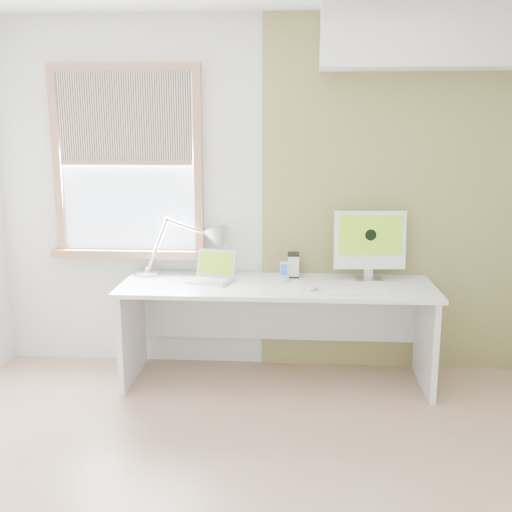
# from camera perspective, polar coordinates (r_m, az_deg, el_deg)

# --- Properties ---
(room) EXTENTS (4.04, 3.54, 2.64)m
(room) POSITION_cam_1_polar(r_m,az_deg,el_deg) (2.80, -1.44, 1.56)
(room) COLOR tan
(room) RESTS_ON ground
(accent_wall) EXTENTS (2.00, 0.02, 2.60)m
(accent_wall) POSITION_cam_1_polar(r_m,az_deg,el_deg) (4.57, 13.27, 5.31)
(accent_wall) COLOR olive
(accent_wall) RESTS_ON room
(soffit) EXTENTS (1.60, 0.40, 0.42)m
(soffit) POSITION_cam_1_polar(r_m,az_deg,el_deg) (4.45, 17.04, 19.15)
(soffit) COLOR white
(soffit) RESTS_ON room
(window) EXTENTS (1.20, 0.14, 1.42)m
(window) POSITION_cam_1_polar(r_m,az_deg,el_deg) (4.63, -12.01, 8.49)
(window) COLOR #95664A
(window) RESTS_ON room
(desk) EXTENTS (2.20, 0.70, 0.73)m
(desk) POSITION_cam_1_polar(r_m,az_deg,el_deg) (4.37, 1.99, -4.93)
(desk) COLOR silver
(desk) RESTS_ON room
(desk_lamp) EXTENTS (0.78, 0.35, 0.43)m
(desk_lamp) POSITION_cam_1_polar(r_m,az_deg,el_deg) (4.53, -4.81, 1.14)
(desk_lamp) COLOR silver
(desk_lamp) RESTS_ON desk
(laptop) EXTENTS (0.36, 0.32, 0.21)m
(laptop) POSITION_cam_1_polar(r_m,az_deg,el_deg) (4.36, -4.09, -1.64)
(laptop) COLOR silver
(laptop) RESTS_ON desk
(phone_dock) EXTENTS (0.08, 0.08, 0.14)m
(phone_dock) POSITION_cam_1_polar(r_m,az_deg,el_deg) (4.35, 2.65, -1.81)
(phone_dock) COLOR silver
(phone_dock) RESTS_ON desk
(external_drive) EXTENTS (0.09, 0.13, 0.17)m
(external_drive) POSITION_cam_1_polar(r_m,az_deg,el_deg) (4.47, 3.52, -0.84)
(external_drive) COLOR silver
(external_drive) RESTS_ON desk
(imac) EXTENTS (0.51, 0.18, 0.50)m
(imac) POSITION_cam_1_polar(r_m,az_deg,el_deg) (4.41, 10.63, 1.35)
(imac) COLOR silver
(imac) RESTS_ON desk
(keyboard) EXTENTS (0.42, 0.14, 0.02)m
(keyboard) POSITION_cam_1_polar(r_m,az_deg,el_deg) (4.08, 9.53, -3.33)
(keyboard) COLOR white
(keyboard) RESTS_ON desk
(mouse) EXTENTS (0.09, 0.11, 0.03)m
(mouse) POSITION_cam_1_polar(r_m,az_deg,el_deg) (4.12, 5.32, -2.99)
(mouse) COLOR white
(mouse) RESTS_ON desk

